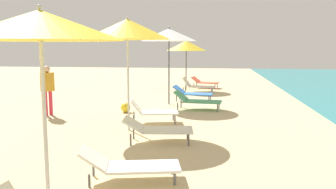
{
  "coord_description": "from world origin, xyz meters",
  "views": [
    {
      "loc": [
        1.34,
        4.61,
        2.11
      ],
      "look_at": [
        0.55,
        10.24,
        1.34
      ],
      "focal_mm": 37.21,
      "sensor_mm": 36.0,
      "label": 1
    }
  ],
  "objects": [
    {
      "name": "lounger_fifth_inland",
      "position": [
        0.69,
        16.36,
        0.33
      ],
      "size": [
        1.65,
        0.83,
        0.64
      ],
      "rotation": [
        0.0,
        0.0,
        -0.09
      ],
      "color": "#4CA572",
      "rests_on": "ground"
    },
    {
      "name": "lounger_fifth_shoreside",
      "position": [
        0.39,
        18.34,
        0.32
      ],
      "size": [
        1.6,
        0.83,
        0.6
      ],
      "rotation": [
        0.0,
        0.0,
        -0.09
      ],
      "color": "blue",
      "rests_on": "ground"
    },
    {
      "name": "person_walking_near",
      "position": [
        -3.85,
        14.69,
        0.93
      ],
      "size": [
        0.38,
        0.42,
        1.55
      ],
      "rotation": [
        0.0,
        0.0,
        5.7
      ],
      "color": "#D8334C",
      "rests_on": "ground"
    },
    {
      "name": "umbrella_fourth",
      "position": [
        -0.87,
        13.12,
        2.56
      ],
      "size": [
        2.15,
        2.15,
        2.87
      ],
      "color": "silver",
      "rests_on": "ground"
    },
    {
      "name": "umbrella_fifth",
      "position": [
        -0.41,
        17.35,
        2.56
      ],
      "size": [
        2.03,
        2.03,
        2.85
      ],
      "color": "#4C4C51",
      "rests_on": "ground"
    },
    {
      "name": "lounger_fourth_inland",
      "position": [
        0.05,
        12.09,
        0.32
      ],
      "size": [
        1.61,
        0.86,
        0.56
      ],
      "rotation": [
        0.0,
        0.0,
        0.13
      ],
      "color": "white",
      "rests_on": "ground"
    },
    {
      "name": "lounger_farthest_shoreside",
      "position": [
        0.73,
        22.82,
        0.31
      ],
      "size": [
        1.48,
        0.92,
        0.57
      ],
      "rotation": [
        0.0,
        0.0,
        -0.22
      ],
      "color": "#D8593F",
      "rests_on": "ground"
    },
    {
      "name": "lounger_farthest_inland",
      "position": [
        0.44,
        21.0,
        0.33
      ],
      "size": [
        1.52,
        0.77,
        0.7
      ],
      "rotation": [
        0.0,
        0.0,
        -0.08
      ],
      "color": "white",
      "rests_on": "ground"
    },
    {
      "name": "beach_ball",
      "position": [
        -1.59,
        15.51,
        0.16
      ],
      "size": [
        0.32,
        0.32,
        0.32
      ],
      "primitive_type": "sphere",
      "color": "yellow",
      "rests_on": "ground"
    },
    {
      "name": "umbrella_third",
      "position": [
        -0.76,
        8.57,
        2.37
      ],
      "size": [
        2.01,
        2.01,
        2.62
      ],
      "color": "silver",
      "rests_on": "ground"
    },
    {
      "name": "umbrella_farthest",
      "position": [
        -0.17,
        21.92,
        2.18
      ],
      "size": [
        1.98,
        1.98,
        2.49
      ],
      "color": "#4C4C51",
      "rests_on": "ground"
    },
    {
      "name": "lounger_fourth_shoreside",
      "position": [
        -0.43,
        14.07,
        0.35
      ],
      "size": [
        1.42,
        0.9,
        0.68
      ],
      "rotation": [
        0.0,
        0.0,
        0.21
      ],
      "color": "white",
      "rests_on": "ground"
    },
    {
      "name": "lounger_third_shoreside",
      "position": [
        -0.02,
        9.81,
        0.26
      ],
      "size": [
        1.66,
        0.89,
        0.55
      ],
      "rotation": [
        0.0,
        0.0,
        0.21
      ],
      "color": "white",
      "rests_on": "ground"
    }
  ]
}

